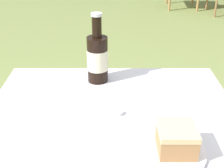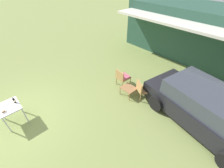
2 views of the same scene
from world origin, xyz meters
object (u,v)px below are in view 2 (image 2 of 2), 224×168
(garden_side_table, at_px, (129,89))
(patio_table, at_px, (10,108))
(wicker_chair_cushioned, at_px, (123,77))
(wicker_chair_plain, at_px, (142,89))
(parked_car, at_px, (205,108))
(cake_on_plate, at_px, (3,111))
(cola_bottle_near, at_px, (14,100))

(garden_side_table, bearing_deg, patio_table, -114.06)
(wicker_chair_cushioned, distance_m, patio_table, 4.46)
(wicker_chair_cushioned, bearing_deg, wicker_chair_plain, -176.55)
(parked_car, bearing_deg, cake_on_plate, -120.66)
(cola_bottle_near, bearing_deg, parked_car, 45.83)
(wicker_chair_plain, bearing_deg, parked_car, -136.45)
(parked_car, relative_size, wicker_chair_plain, 5.43)
(wicker_chair_cushioned, bearing_deg, cake_on_plate, 81.62)
(parked_car, relative_size, cake_on_plate, 22.15)
(parked_car, xyz_separation_m, cola_bottle_near, (-4.51, -4.64, 0.19))
(cake_on_plate, distance_m, cola_bottle_near, 0.45)
(garden_side_table, bearing_deg, cake_on_plate, -111.42)
(parked_car, distance_m, wicker_chair_cushioned, 3.37)
(wicker_chair_plain, distance_m, patio_table, 4.87)
(wicker_chair_cushioned, height_order, patio_table, wicker_chair_cushioned)
(parked_car, distance_m, cake_on_plate, 6.63)
(wicker_chair_cushioned, relative_size, cola_bottle_near, 3.34)
(wicker_chair_plain, bearing_deg, wicker_chair_cushioned, 28.19)
(wicker_chair_cushioned, bearing_deg, cola_bottle_near, 77.84)
(garden_side_table, xyz_separation_m, cola_bottle_near, (-1.84, -3.78, 0.50))
(parked_car, bearing_deg, patio_table, -122.63)
(parked_car, bearing_deg, cola_bottle_near, -124.30)
(patio_table, bearing_deg, parked_car, 47.50)
(cola_bottle_near, bearing_deg, garden_side_table, 64.06)
(patio_table, bearing_deg, cake_on_plate, -50.10)
(cake_on_plate, relative_size, cola_bottle_near, 0.82)
(parked_car, relative_size, wicker_chair_cushioned, 5.43)
(wicker_chair_cushioned, height_order, wicker_chair_plain, same)
(cake_on_plate, xyz_separation_m, cola_bottle_near, (-0.20, 0.40, 0.06))
(wicker_chair_plain, bearing_deg, patio_table, 90.79)
(wicker_chair_plain, xyz_separation_m, cake_on_plate, (-2.14, -4.47, 0.31))
(patio_table, bearing_deg, wicker_chair_plain, 61.97)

